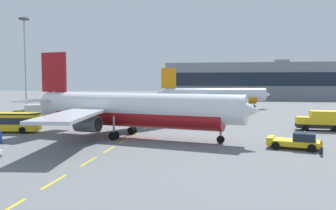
{
  "coord_description": "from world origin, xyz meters",
  "views": [
    {
      "loc": [
        31.03,
        -23.29,
        7.81
      ],
      "look_at": [
        22.54,
        27.6,
        4.22
      ],
      "focal_mm": 36.4,
      "sensor_mm": 36.0,
      "label": 1
    }
  ],
  "objects_px": {
    "apron_light_mast_near": "(25,54)",
    "apron_shuttle_bus": "(0,121)",
    "airliner_foreground": "(132,109)",
    "catering_truck": "(321,120)",
    "airliner_mid_left": "(213,96)",
    "ground_power_truck": "(75,113)",
    "ground_crew_worker": "(321,146)",
    "pushback_tug": "(296,141)",
    "fuel_service_truck": "(33,112)"
  },
  "relations": [
    {
      "from": "airliner_foreground",
      "to": "apron_light_mast_near",
      "type": "bearing_deg",
      "value": 138.3
    },
    {
      "from": "airliner_foreground",
      "to": "apron_shuttle_bus",
      "type": "bearing_deg",
      "value": 176.13
    },
    {
      "from": "pushback_tug",
      "to": "apron_light_mast_near",
      "type": "bearing_deg",
      "value": 147.1
    },
    {
      "from": "airliner_mid_left",
      "to": "apron_shuttle_bus",
      "type": "relative_size",
      "value": 2.69
    },
    {
      "from": "airliner_mid_left",
      "to": "ground_power_truck",
      "type": "height_order",
      "value": "airliner_mid_left"
    },
    {
      "from": "catering_truck",
      "to": "apron_light_mast_near",
      "type": "xyz_separation_m",
      "value": [
        -64.19,
        21.06,
        13.02
      ]
    },
    {
      "from": "airliner_mid_left",
      "to": "ground_crew_worker",
      "type": "bearing_deg",
      "value": -77.35
    },
    {
      "from": "ground_crew_worker",
      "to": "apron_light_mast_near",
      "type": "bearing_deg",
      "value": 145.9
    },
    {
      "from": "ground_power_truck",
      "to": "fuel_service_truck",
      "type": "bearing_deg",
      "value": 178.02
    },
    {
      "from": "airliner_mid_left",
      "to": "apron_shuttle_bus",
      "type": "xyz_separation_m",
      "value": [
        -30.8,
        -50.5,
        -2.0
      ]
    },
    {
      "from": "airliner_foreground",
      "to": "airliner_mid_left",
      "type": "height_order",
      "value": "airliner_foreground"
    },
    {
      "from": "ground_power_truck",
      "to": "ground_crew_worker",
      "type": "relative_size",
      "value": 3.96
    },
    {
      "from": "apron_shuttle_bus",
      "to": "ground_power_truck",
      "type": "xyz_separation_m",
      "value": [
        5.18,
        15.23,
        -0.1
      ]
    },
    {
      "from": "pushback_tug",
      "to": "fuel_service_truck",
      "type": "relative_size",
      "value": 0.9
    },
    {
      "from": "airliner_mid_left",
      "to": "catering_truck",
      "type": "distance_m",
      "value": 44.54
    },
    {
      "from": "airliner_mid_left",
      "to": "fuel_service_truck",
      "type": "relative_size",
      "value": 4.55
    },
    {
      "from": "airliner_mid_left",
      "to": "catering_truck",
      "type": "bearing_deg",
      "value": -65.69
    },
    {
      "from": "ground_power_truck",
      "to": "airliner_mid_left",
      "type": "bearing_deg",
      "value": 54.0
    },
    {
      "from": "catering_truck",
      "to": "apron_light_mast_near",
      "type": "relative_size",
      "value": 0.3
    },
    {
      "from": "ground_power_truck",
      "to": "catering_truck",
      "type": "bearing_deg",
      "value": -6.85
    },
    {
      "from": "apron_shuttle_bus",
      "to": "ground_crew_worker",
      "type": "xyz_separation_m",
      "value": [
        44.18,
        -9.12,
        -0.79
      ]
    },
    {
      "from": "airliner_foreground",
      "to": "apron_light_mast_near",
      "type": "height_order",
      "value": "apron_light_mast_near"
    },
    {
      "from": "apron_light_mast_near",
      "to": "fuel_service_truck",
      "type": "bearing_deg",
      "value": -54.07
    },
    {
      "from": "apron_shuttle_bus",
      "to": "pushback_tug",
      "type": "bearing_deg",
      "value": -8.18
    },
    {
      "from": "fuel_service_truck",
      "to": "apron_light_mast_near",
      "type": "bearing_deg",
      "value": 125.93
    },
    {
      "from": "fuel_service_truck",
      "to": "airliner_foreground",
      "type": "bearing_deg",
      "value": -33.97
    },
    {
      "from": "fuel_service_truck",
      "to": "ground_crew_worker",
      "type": "bearing_deg",
      "value": -27.17
    },
    {
      "from": "airliner_foreground",
      "to": "ground_power_truck",
      "type": "xyz_separation_m",
      "value": [
        -16.17,
        16.67,
        -2.3
      ]
    },
    {
      "from": "airliner_mid_left",
      "to": "pushback_tug",
      "type": "bearing_deg",
      "value": -78.55
    },
    {
      "from": "airliner_foreground",
      "to": "apron_shuttle_bus",
      "type": "distance_m",
      "value": 21.52
    },
    {
      "from": "catering_truck",
      "to": "apron_light_mast_near",
      "type": "height_order",
      "value": "apron_light_mast_near"
    },
    {
      "from": "airliner_foreground",
      "to": "catering_truck",
      "type": "relative_size",
      "value": 4.85
    },
    {
      "from": "apron_shuttle_bus",
      "to": "fuel_service_truck",
      "type": "bearing_deg",
      "value": 103.94
    },
    {
      "from": "apron_shuttle_bus",
      "to": "ground_power_truck",
      "type": "height_order",
      "value": "ground_power_truck"
    },
    {
      "from": "airliner_foreground",
      "to": "ground_crew_worker",
      "type": "relative_size",
      "value": 20.48
    },
    {
      "from": "airliner_foreground",
      "to": "fuel_service_truck",
      "type": "distance_m",
      "value": 30.49
    },
    {
      "from": "airliner_foreground",
      "to": "apron_shuttle_bus",
      "type": "height_order",
      "value": "airliner_foreground"
    },
    {
      "from": "airliner_foreground",
      "to": "ground_power_truck",
      "type": "relative_size",
      "value": 5.17
    },
    {
      "from": "apron_shuttle_bus",
      "to": "ground_power_truck",
      "type": "bearing_deg",
      "value": 71.21
    },
    {
      "from": "airliner_foreground",
      "to": "ground_power_truck",
      "type": "bearing_deg",
      "value": 134.13
    },
    {
      "from": "airliner_mid_left",
      "to": "apron_light_mast_near",
      "type": "height_order",
      "value": "apron_light_mast_near"
    },
    {
      "from": "apron_shuttle_bus",
      "to": "ground_crew_worker",
      "type": "bearing_deg",
      "value": -11.66
    },
    {
      "from": "ground_power_truck",
      "to": "apron_light_mast_near",
      "type": "relative_size",
      "value": 0.29
    },
    {
      "from": "apron_shuttle_bus",
      "to": "fuel_service_truck",
      "type": "distance_m",
      "value": 16.01
    },
    {
      "from": "pushback_tug",
      "to": "catering_truck",
      "type": "bearing_deg",
      "value": 66.85
    },
    {
      "from": "pushback_tug",
      "to": "apron_light_mast_near",
      "type": "height_order",
      "value": "apron_light_mast_near"
    },
    {
      "from": "airliner_mid_left",
      "to": "ground_crew_worker",
      "type": "height_order",
      "value": "airliner_mid_left"
    },
    {
      "from": "pushback_tug",
      "to": "fuel_service_truck",
      "type": "bearing_deg",
      "value": 154.89
    },
    {
      "from": "pushback_tug",
      "to": "apron_shuttle_bus",
      "type": "xyz_separation_m",
      "value": [
        -42.27,
        6.08,
        0.85
      ]
    },
    {
      "from": "apron_light_mast_near",
      "to": "apron_shuttle_bus",
      "type": "bearing_deg",
      "value": -64.08
    }
  ]
}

